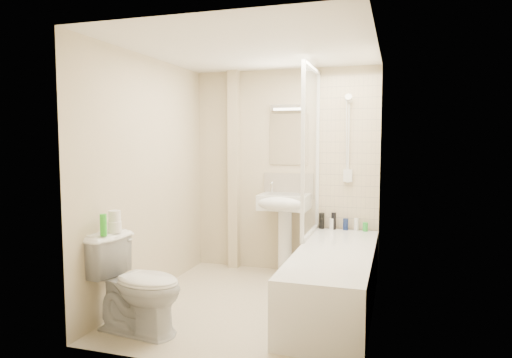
% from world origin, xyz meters
% --- Properties ---
extents(floor, '(2.50, 2.50, 0.00)m').
position_xyz_m(floor, '(0.00, 0.00, 0.00)').
color(floor, beige).
rests_on(floor, ground).
extents(wall_back, '(2.20, 0.02, 2.40)m').
position_xyz_m(wall_back, '(0.00, 1.25, 1.20)').
color(wall_back, beige).
rests_on(wall_back, ground).
extents(wall_left, '(0.02, 2.50, 2.40)m').
position_xyz_m(wall_left, '(-1.10, 0.00, 1.20)').
color(wall_left, beige).
rests_on(wall_left, ground).
extents(wall_right, '(0.02, 2.50, 2.40)m').
position_xyz_m(wall_right, '(1.10, 0.00, 1.20)').
color(wall_right, beige).
rests_on(wall_right, ground).
extents(ceiling, '(2.20, 2.50, 0.02)m').
position_xyz_m(ceiling, '(0.00, 0.00, 2.40)').
color(ceiling, white).
rests_on(ceiling, wall_back).
extents(tile_back, '(0.70, 0.01, 1.75)m').
position_xyz_m(tile_back, '(0.75, 1.24, 1.42)').
color(tile_back, beige).
rests_on(tile_back, wall_back).
extents(tile_right, '(0.01, 2.10, 1.75)m').
position_xyz_m(tile_right, '(1.09, 0.15, 1.42)').
color(tile_right, beige).
rests_on(tile_right, wall_right).
extents(pipe_boxing, '(0.12, 0.12, 2.40)m').
position_xyz_m(pipe_boxing, '(-0.62, 1.19, 1.20)').
color(pipe_boxing, beige).
rests_on(pipe_boxing, ground).
extents(splashback, '(0.60, 0.02, 0.30)m').
position_xyz_m(splashback, '(0.05, 1.24, 1.03)').
color(splashback, beige).
rests_on(splashback, wall_back).
extents(mirror, '(0.46, 0.01, 0.60)m').
position_xyz_m(mirror, '(0.05, 1.24, 1.58)').
color(mirror, white).
rests_on(mirror, wall_back).
extents(strip_light, '(0.42, 0.07, 0.07)m').
position_xyz_m(strip_light, '(0.05, 1.22, 1.95)').
color(strip_light, silver).
rests_on(strip_light, wall_back).
extents(bathtub, '(0.70, 2.10, 0.55)m').
position_xyz_m(bathtub, '(0.75, 0.15, 0.29)').
color(bathtub, white).
rests_on(bathtub, ground).
extents(shower_screen, '(0.04, 0.92, 1.80)m').
position_xyz_m(shower_screen, '(0.40, 0.80, 1.45)').
color(shower_screen, white).
rests_on(shower_screen, bathtub).
extents(shower_fixture, '(0.10, 0.16, 0.99)m').
position_xyz_m(shower_fixture, '(0.75, 1.19, 1.55)').
color(shower_fixture, white).
rests_on(shower_fixture, wall_back).
extents(pedestal_sink, '(0.56, 0.50, 1.08)m').
position_xyz_m(pedestal_sink, '(0.05, 1.01, 0.76)').
color(pedestal_sink, white).
rests_on(pedestal_sink, ground).
extents(bottle_black_a, '(0.06, 0.06, 0.18)m').
position_xyz_m(bottle_black_a, '(0.47, 1.16, 0.64)').
color(bottle_black_a, black).
rests_on(bottle_black_a, bathtub).
extents(bottle_white_a, '(0.06, 0.06, 0.13)m').
position_xyz_m(bottle_white_a, '(0.59, 1.16, 0.61)').
color(bottle_white_a, white).
rests_on(bottle_white_a, bathtub).
extents(bottle_black_b, '(0.06, 0.06, 0.19)m').
position_xyz_m(bottle_black_b, '(0.60, 1.16, 0.65)').
color(bottle_black_b, black).
rests_on(bottle_black_b, bathtub).
extents(bottle_blue, '(0.06, 0.06, 0.13)m').
position_xyz_m(bottle_blue, '(0.74, 1.16, 0.62)').
color(bottle_blue, navy).
rests_on(bottle_blue, bathtub).
extents(bottle_white_b, '(0.05, 0.05, 0.14)m').
position_xyz_m(bottle_white_b, '(0.86, 1.16, 0.62)').
color(bottle_white_b, white).
rests_on(bottle_white_b, bathtub).
extents(bottle_green, '(0.06, 0.06, 0.10)m').
position_xyz_m(bottle_green, '(0.96, 1.16, 0.60)').
color(bottle_green, green).
rests_on(bottle_green, bathtub).
extents(toilet, '(0.66, 0.91, 0.80)m').
position_xyz_m(toilet, '(-0.72, -0.85, 0.40)').
color(toilet, white).
rests_on(toilet, ground).
extents(toilet_roll_lower, '(0.11, 0.11, 0.09)m').
position_xyz_m(toilet_roll_lower, '(-0.97, -0.79, 0.85)').
color(toilet_roll_lower, white).
rests_on(toilet_roll_lower, toilet).
extents(toilet_roll_upper, '(0.10, 0.10, 0.09)m').
position_xyz_m(toilet_roll_upper, '(-0.97, -0.78, 0.94)').
color(toilet_roll_upper, white).
rests_on(toilet_roll_upper, toilet_roll_lower).
extents(green_bottle, '(0.05, 0.05, 0.18)m').
position_xyz_m(green_bottle, '(-0.97, -0.93, 0.89)').
color(green_bottle, green).
rests_on(green_bottle, toilet).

